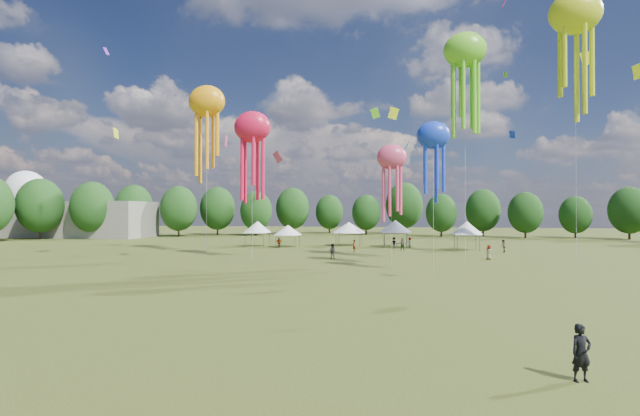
# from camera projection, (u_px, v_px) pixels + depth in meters

# --- Properties ---
(ground) EXTENTS (300.00, 300.00, 0.00)m
(ground) POSITION_uv_depth(u_px,v_px,m) (321.00, 359.00, 16.94)
(ground) COLOR #384416
(ground) RESTS_ON ground
(observer_main) EXTENTS (0.80, 0.64, 1.93)m
(observer_main) POSITION_uv_depth(u_px,v_px,m) (581.00, 353.00, 14.73)
(observer_main) COLOR black
(observer_main) RESTS_ON ground
(spectator_near) EXTENTS (0.95, 0.77, 1.83)m
(spectator_near) POSITION_uv_depth(u_px,v_px,m) (332.00, 251.00, 53.10)
(spectator_near) COLOR gray
(spectator_near) RESTS_ON ground
(spectators_far) EXTENTS (34.17, 17.90, 1.79)m
(spectators_far) POSITION_uv_depth(u_px,v_px,m) (409.00, 245.00, 64.39)
(spectators_far) COLOR gray
(spectators_far) RESTS_ON ground
(festival_tents) EXTENTS (37.63, 11.18, 4.36)m
(festival_tents) POSITION_uv_depth(u_px,v_px,m) (354.00, 228.00, 71.15)
(festival_tents) COLOR #47474C
(festival_tents) RESTS_ON ground
(show_kites) EXTENTS (52.65, 18.57, 32.36)m
(show_kites) POSITION_uv_depth(u_px,v_px,m) (403.00, 91.00, 52.94)
(show_kites) COLOR #E7143E
(show_kites) RESTS_ON ground
(small_kites) EXTENTS (72.07, 61.62, 45.61)m
(small_kites) POSITION_uv_depth(u_px,v_px,m) (369.00, 29.00, 58.38)
(small_kites) COLOR #E7143E
(small_kites) RESTS_ON ground
(treeline) EXTENTS (201.57, 95.24, 13.43)m
(treeline) POSITION_uv_depth(u_px,v_px,m) (359.00, 207.00, 79.24)
(treeline) COLOR #38281C
(treeline) RESTS_ON ground
(hangar) EXTENTS (40.00, 12.00, 8.00)m
(hangar) POSITION_uv_depth(u_px,v_px,m) (65.00, 219.00, 100.28)
(hangar) COLOR gray
(hangar) RESTS_ON ground
(radome) EXTENTS (9.00, 9.00, 16.00)m
(radome) POSITION_uv_depth(u_px,v_px,m) (26.00, 195.00, 109.00)
(radome) COLOR white
(radome) RESTS_ON ground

